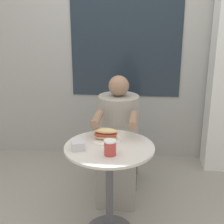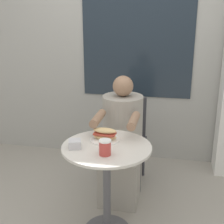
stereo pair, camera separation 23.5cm
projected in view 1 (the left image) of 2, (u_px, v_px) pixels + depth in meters
storefront_wall at (123, 39)px, 3.47m from camera, size 8.00×0.09×2.80m
cafe_table at (109, 171)px, 2.36m from camera, size 0.67×0.67×0.75m
diner_chair at (121, 131)px, 3.19m from camera, size 0.38×0.38×0.87m
seated_diner at (118, 147)px, 2.87m from camera, size 0.37×0.66×1.16m
sandwich_on_plate at (106, 135)px, 2.39m from camera, size 0.23×0.23×0.10m
drink_cup at (110, 148)px, 2.14m from camera, size 0.09×0.09×0.11m
napkin_box at (78, 145)px, 2.23m from camera, size 0.11×0.11×0.06m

